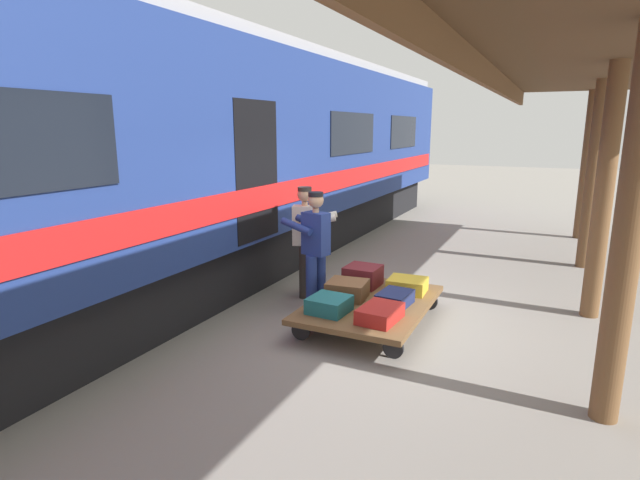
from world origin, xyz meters
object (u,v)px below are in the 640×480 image
Objects in this scene: porter_by_door at (306,238)px; suitcase_maroon_trunk at (363,276)px; suitcase_red_plastic at (380,313)px; suitcase_teal_softside at (329,305)px; train_car at (176,161)px; porter_in_overalls at (315,247)px; suitcase_yellow_case at (407,285)px; luggage_cart at (370,304)px; suitcase_brown_leather at (347,289)px; suitcase_navy_fabric at (395,299)px.

suitcase_maroon_trunk is at bearing 176.72° from porter_by_door.
suitcase_red_plastic is 1.24× the size of suitcase_teal_softside.
porter_in_overalls is (-2.42, 0.01, -1.14)m from train_car.
suitcase_yellow_case is 0.30× the size of porter_by_door.
suitcase_red_plastic is at bearing 148.20° from porter_in_overalls.
suitcase_maroon_trunk is 1.37m from suitcase_red_plastic.
train_car is at bearing -3.11° from luggage_cart.
suitcase_red_plastic is at bearing 180.00° from suitcase_teal_softside.
suitcase_maroon_trunk is 0.60m from suitcase_brown_leather.
suitcase_yellow_case is (-3.66, -0.41, -1.65)m from train_car.
suitcase_navy_fabric is 1.82m from porter_by_door.
suitcase_teal_softside is at bearing 60.83° from luggage_cart.
suitcase_yellow_case is at bearing -173.53° from train_car.
suitcase_maroon_trunk reaches higher than suitcase_red_plastic.
luggage_cart is at bearing -60.83° from suitcase_red_plastic.
suitcase_navy_fabric is at bearing -138.15° from suitcase_teal_softside.
suitcase_navy_fabric is at bearing 158.07° from porter_by_door.
suitcase_red_plastic is at bearing 168.02° from train_car.
suitcase_teal_softside is at bearing 126.76° from porter_in_overalls.
suitcase_maroon_trunk is 0.94× the size of suitcase_yellow_case.
suitcase_yellow_case is 1.00× the size of suitcase_brown_leather.
suitcase_teal_softside is 0.60m from suitcase_brown_leather.
porter_by_door is (1.61, -1.25, 0.53)m from suitcase_red_plastic.
suitcase_maroon_trunk reaches higher than suitcase_brown_leather.
train_car is 9.84× the size of luggage_cart.
suitcase_brown_leather is (0.66, -0.60, 0.03)m from suitcase_red_plastic.
suitcase_maroon_trunk is 0.85m from porter_in_overalls.
suitcase_navy_fabric is at bearing 90.00° from suitcase_yellow_case.
suitcase_navy_fabric is at bearing -180.00° from luggage_cart.
suitcase_navy_fabric is 1.36m from porter_in_overalls.
suitcase_yellow_case is 1.41m from porter_in_overalls.
suitcase_maroon_trunk is 0.82× the size of suitcase_red_plastic.
suitcase_red_plastic is (-0.00, 1.19, -0.01)m from suitcase_yellow_case.
suitcase_maroon_trunk is at bearing -90.00° from suitcase_brown_leather.
suitcase_red_plastic is (-0.33, 0.60, 0.13)m from luggage_cart.
train_car is at bearing 7.89° from suitcase_maroon_trunk.
porter_in_overalls reaches higher than suitcase_navy_fabric.
porter_in_overalls is at bearing 36.42° from suitcase_maroon_trunk.
porter_in_overalls is (0.91, -0.17, 0.66)m from luggage_cart.
porter_in_overalls and porter_by_door have the same top height.
suitcase_teal_softside is (0.33, 0.60, 0.14)m from luggage_cart.
porter_in_overalls is at bearing -16.72° from suitcase_brown_leather.
porter_by_door is at bearing -1.93° from suitcase_yellow_case.
suitcase_teal_softside is at bearing 41.85° from suitcase_navy_fabric.
suitcase_maroon_trunk is 1.02× the size of suitcase_teal_softside.
porter_in_overalls reaches higher than luggage_cart.
porter_by_door reaches higher than suitcase_red_plastic.
suitcase_maroon_trunk is at bearing -143.58° from porter_in_overalls.
porter_in_overalls is (1.24, -0.77, 0.53)m from suitcase_red_plastic.
porter_in_overalls is at bearing -7.92° from suitcase_navy_fabric.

